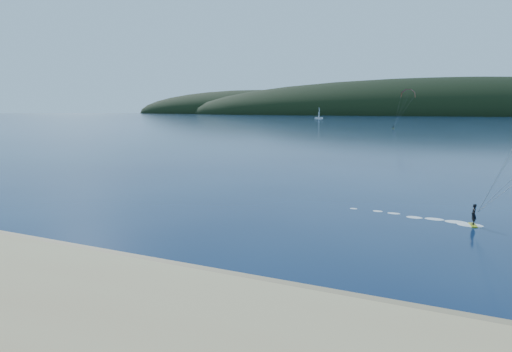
{
  "coord_description": "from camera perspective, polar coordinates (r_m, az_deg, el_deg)",
  "views": [
    {
      "loc": [
        13.68,
        -16.07,
        9.3
      ],
      "look_at": [
        1.07,
        10.0,
        5.0
      ],
      "focal_mm": 31.87,
      "sensor_mm": 36.0,
      "label": 1
    }
  ],
  "objects": [
    {
      "name": "sailboat",
      "position": [
        444.76,
        7.89,
        7.27
      ],
      "size": [
        8.0,
        5.07,
        11.25
      ],
      "color": "white",
      "rests_on": "ground"
    },
    {
      "name": "headland",
      "position": [
        761.52,
        25.02,
        6.95
      ],
      "size": [
        1200.0,
        310.0,
        140.0
      ],
      "color": "black",
      "rests_on": "ground"
    },
    {
      "name": "kitesurfer_far",
      "position": [
        216.73,
        18.52,
        9.42
      ],
      "size": [
        10.52,
        7.19,
        16.61
      ],
      "color": "#B2BF16",
      "rests_on": "ground"
    },
    {
      "name": "wet_sand",
      "position": [
        26.37,
        -7.48,
        -12.16
      ],
      "size": [
        220.0,
        2.5,
        0.1
      ],
      "color": "#967857",
      "rests_on": "ground"
    },
    {
      "name": "ground",
      "position": [
        23.06,
        -13.85,
        -15.59
      ],
      "size": [
        1800.0,
        1800.0,
        0.0
      ],
      "primitive_type": "plane",
      "color": "#071534",
      "rests_on": "ground"
    }
  ]
}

